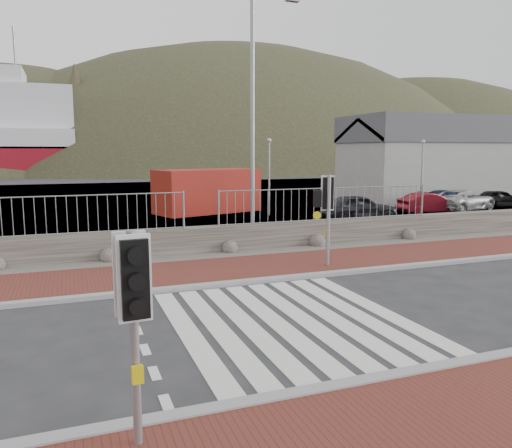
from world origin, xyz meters
name	(u,v)px	position (x,y,z in m)	size (l,w,h in m)	color
ground	(290,321)	(0.00, 0.00, 0.00)	(220.00, 220.00, 0.00)	#28282B
sidewalk_far	(225,270)	(0.00, 4.50, 0.04)	(40.00, 3.00, 0.08)	maroon
kerb_near	(373,381)	(0.00, -3.00, 0.05)	(40.00, 0.25, 0.12)	gray
kerb_far	(242,282)	(0.00, 3.00, 0.05)	(40.00, 0.25, 0.12)	gray
zebra_crossing	(290,320)	(0.00, 0.00, 0.01)	(4.62, 5.60, 0.01)	silver
gravel_strip	(207,257)	(0.00, 6.50, 0.03)	(40.00, 1.50, 0.06)	#59544C
stone_wall	(201,240)	(0.00, 7.30, 0.45)	(40.00, 0.60, 0.90)	#48423B
railing	(201,200)	(0.00, 7.15, 1.82)	(18.07, 0.07, 1.22)	gray
quay	(130,199)	(0.00, 27.90, 0.00)	(120.00, 40.00, 0.50)	#4C4C4F
water	(100,176)	(0.00, 62.90, 0.00)	(220.00, 50.00, 0.05)	#3F4C54
harbor_building	(431,158)	(20.00, 19.90, 2.93)	(12.20, 6.20, 5.80)	#9E9E99
hills_backdrop	(133,288)	(6.74, 87.90, -23.05)	(254.00, 90.00, 100.00)	#262E1B
traffic_signal_near	(133,295)	(-3.50, -3.45, 1.86)	(0.38, 0.24, 2.59)	gray
traffic_signal_far	(327,201)	(2.97, 3.90, 2.00)	(0.68, 0.34, 2.76)	gray
streetlight	(256,106)	(2.33, 8.11, 5.04)	(1.90, 0.31, 8.95)	gray
shipping_container	(207,191)	(3.23, 18.33, 1.21)	(5.82, 2.42, 2.42)	maroon
car_a	(359,207)	(9.46, 12.45, 0.65)	(1.53, 3.82, 1.30)	black
car_b	(429,203)	(14.62, 13.46, 0.57)	(1.21, 3.47, 1.14)	maroon
car_c	(446,199)	(17.22, 15.05, 0.56)	(1.58, 3.89, 1.13)	#121C38
car_d	(462,200)	(17.26, 13.77, 0.62)	(2.05, 4.44, 1.23)	#A8A8A8
car_e	(500,199)	(20.63, 14.30, 0.55)	(1.30, 3.24, 1.10)	black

